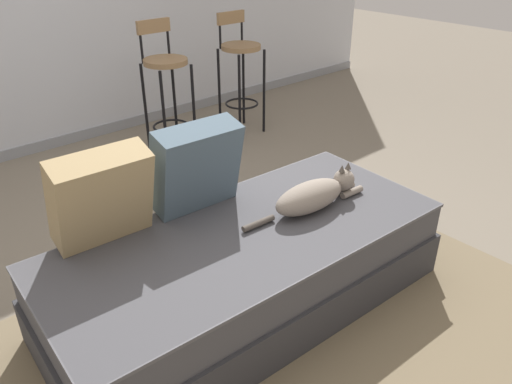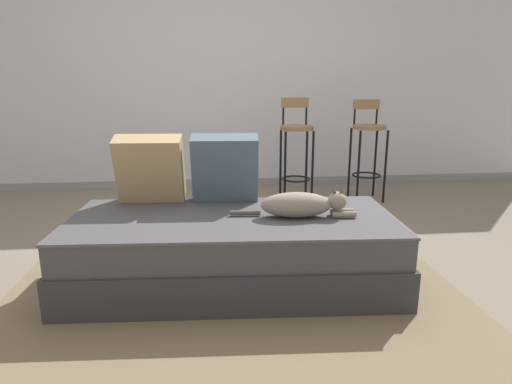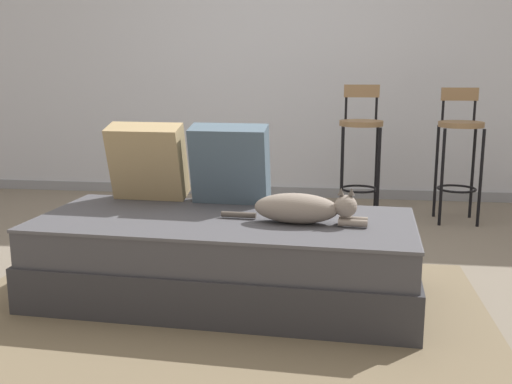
{
  "view_description": "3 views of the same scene",
  "coord_description": "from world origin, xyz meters",
  "px_view_note": "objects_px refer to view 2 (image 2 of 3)",
  "views": [
    {
      "loc": [
        -1.27,
        -1.9,
        1.72
      ],
      "look_at": [
        0.15,
        -0.3,
        0.55
      ],
      "focal_mm": 35.0,
      "sensor_mm": 36.0,
      "label": 1
    },
    {
      "loc": [
        -0.12,
        -2.83,
        1.19
      ],
      "look_at": [
        0.15,
        -0.3,
        0.55
      ],
      "focal_mm": 30.0,
      "sensor_mm": 36.0,
      "label": 2
    },
    {
      "loc": [
        0.56,
        -3.34,
        1.18
      ],
      "look_at": [
        0.15,
        -0.3,
        0.55
      ],
      "focal_mm": 42.0,
      "sensor_mm": 36.0,
      "label": 3
    }
  ],
  "objects_px": {
    "throw_pillow_corner": "(150,169)",
    "throw_pillow_middle": "(225,168)",
    "bar_stool_near_window": "(296,142)",
    "couch": "(233,249)",
    "cat": "(301,205)",
    "bar_stool_by_doorway": "(368,141)"
  },
  "relations": [
    {
      "from": "throw_pillow_middle",
      "to": "bar_stool_near_window",
      "type": "xyz_separation_m",
      "value": [
        0.78,
        1.5,
        -0.03
      ]
    },
    {
      "from": "throw_pillow_corner",
      "to": "bar_stool_by_doorway",
      "type": "bearing_deg",
      "value": 36.05
    },
    {
      "from": "throw_pillow_corner",
      "to": "bar_stool_near_window",
      "type": "distance_m",
      "value": 1.94
    },
    {
      "from": "bar_stool_by_doorway",
      "to": "couch",
      "type": "bearing_deg",
      "value": -129.27
    },
    {
      "from": "couch",
      "to": "bar_stool_near_window",
      "type": "height_order",
      "value": "bar_stool_near_window"
    },
    {
      "from": "couch",
      "to": "bar_stool_by_doorway",
      "type": "relative_size",
      "value": 1.92
    },
    {
      "from": "throw_pillow_corner",
      "to": "cat",
      "type": "relative_size",
      "value": 0.61
    },
    {
      "from": "bar_stool_by_doorway",
      "to": "cat",
      "type": "bearing_deg",
      "value": -120.14
    },
    {
      "from": "throw_pillow_corner",
      "to": "bar_stool_near_window",
      "type": "height_order",
      "value": "bar_stool_near_window"
    },
    {
      "from": "throw_pillow_middle",
      "to": "bar_stool_by_doorway",
      "type": "bearing_deg",
      "value": 44.33
    },
    {
      "from": "couch",
      "to": "throw_pillow_corner",
      "type": "bearing_deg",
      "value": 144.66
    },
    {
      "from": "throw_pillow_corner",
      "to": "throw_pillow_middle",
      "type": "xyz_separation_m",
      "value": [
        0.49,
        -0.03,
        0.0
      ]
    },
    {
      "from": "throw_pillow_corner",
      "to": "bar_stool_by_doorway",
      "type": "distance_m",
      "value": 2.5
    },
    {
      "from": "couch",
      "to": "throw_pillow_corner",
      "type": "xyz_separation_m",
      "value": [
        -0.52,
        0.37,
        0.44
      ]
    },
    {
      "from": "bar_stool_near_window",
      "to": "cat",
      "type": "bearing_deg",
      "value": -100.31
    },
    {
      "from": "throw_pillow_corner",
      "to": "cat",
      "type": "height_order",
      "value": "throw_pillow_corner"
    },
    {
      "from": "throw_pillow_corner",
      "to": "cat",
      "type": "bearing_deg",
      "value": -24.67
    },
    {
      "from": "throw_pillow_middle",
      "to": "cat",
      "type": "height_order",
      "value": "throw_pillow_middle"
    },
    {
      "from": "throw_pillow_middle",
      "to": "cat",
      "type": "xyz_separation_m",
      "value": [
        0.43,
        -0.4,
        -0.15
      ]
    },
    {
      "from": "throw_pillow_corner",
      "to": "throw_pillow_middle",
      "type": "height_order",
      "value": "throw_pillow_middle"
    },
    {
      "from": "couch",
      "to": "throw_pillow_middle",
      "type": "xyz_separation_m",
      "value": [
        -0.03,
        0.34,
        0.44
      ]
    },
    {
      "from": "bar_stool_near_window",
      "to": "bar_stool_by_doorway",
      "type": "height_order",
      "value": "bar_stool_near_window"
    }
  ]
}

